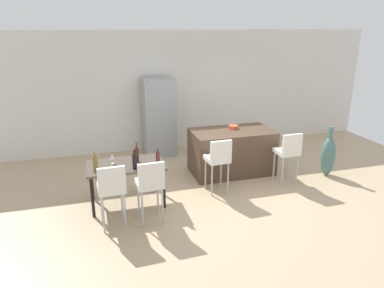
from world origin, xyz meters
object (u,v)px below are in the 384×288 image
object	(u,v)px
kitchen_island	(231,152)
dining_table	(126,168)
floor_vase	(328,156)
wine_bottle_near	(158,159)
wine_bottle_middle	(135,162)
fruit_bowl	(233,127)
wine_glass_left	(112,157)
wine_bottle_inner	(137,154)
wine_bottle_corner	(95,164)
bar_chair_middle	(289,150)
bar_chair_left	(218,158)
refrigerator	(159,117)
dining_chair_far	(150,182)
dining_chair_near	(112,187)

from	to	relation	value
kitchen_island	dining_table	size ratio (longest dim) A/B	1.30
floor_vase	wine_bottle_near	bearing A→B (deg)	-174.42
wine_bottle_middle	fruit_bowl	xyz separation A→B (m)	(2.23, 1.21, 0.09)
kitchen_island	wine_glass_left	world-z (taller)	kitchen_island
kitchen_island	dining_table	xyz separation A→B (m)	(-2.28, -0.82, 0.21)
kitchen_island	floor_vase	xyz separation A→B (m)	(1.86, -0.71, -0.04)
kitchen_island	floor_vase	bearing A→B (deg)	-20.92
floor_vase	wine_bottle_inner	bearing A→B (deg)	-179.36
dining_table	wine_glass_left	distance (m)	0.30
dining_table	floor_vase	bearing A→B (deg)	1.51
wine_bottle_corner	dining_table	bearing A→B (deg)	21.68
wine_glass_left	bar_chair_middle	bearing A→B (deg)	-2.07
wine_bottle_middle	wine_bottle_near	world-z (taller)	wine_bottle_middle
bar_chair_left	refrigerator	xyz separation A→B (m)	(-0.62, 2.43, 0.22)
dining_chair_far	wine_bottle_corner	world-z (taller)	wine_bottle_corner
dining_table	fruit_bowl	distance (m)	2.56
bar_chair_middle	dining_chair_near	xyz separation A→B (m)	(-3.39, -0.72, 0.00)
bar_chair_left	wine_bottle_near	distance (m)	1.19
dining_chair_near	dining_chair_far	world-z (taller)	same
wine_glass_left	kitchen_island	bearing A→B (deg)	16.42
dining_table	floor_vase	size ratio (longest dim) A/B	1.23
dining_chair_near	dining_chair_far	xyz separation A→B (m)	(0.58, 0.00, 0.00)
wine_bottle_inner	floor_vase	size ratio (longest dim) A/B	0.34
wine_bottle_middle	kitchen_island	bearing A→B (deg)	26.44
dining_chair_near	wine_glass_left	world-z (taller)	dining_chair_near
dining_table	refrigerator	bearing A→B (deg)	66.44
bar_chair_left	wine_bottle_inner	xyz separation A→B (m)	(-1.46, 0.10, 0.18)
wine_bottle_corner	refrigerator	distance (m)	3.02
dining_chair_near	floor_vase	bearing A→B (deg)	11.01
dining_chair_far	wine_bottle_inner	bearing A→B (deg)	96.11
bar_chair_middle	refrigerator	world-z (taller)	refrigerator
dining_table	dining_chair_near	size ratio (longest dim) A/B	1.23
dining_chair_near	wine_bottle_inner	xyz separation A→B (m)	(0.50, 0.82, 0.18)
dining_table	dining_chair_far	world-z (taller)	dining_chair_far
bar_chair_middle	wine_bottle_corner	size ratio (longest dim) A/B	3.13
kitchen_island	fruit_bowl	bearing A→B (deg)	59.74
bar_chair_middle	wine_bottle_middle	distance (m)	2.99
refrigerator	wine_bottle_inner	bearing A→B (deg)	-109.77
bar_chair_middle	wine_bottle_corner	world-z (taller)	wine_bottle_corner
wine_glass_left	fruit_bowl	xyz separation A→B (m)	(2.57, 0.87, 0.09)
dining_table	kitchen_island	bearing A→B (deg)	19.75
wine_glass_left	refrigerator	bearing A→B (deg)	61.48
kitchen_island	bar_chair_middle	bearing A→B (deg)	-46.00
bar_chair_middle	dining_chair_near	bearing A→B (deg)	-168.09
wine_bottle_near	dining_chair_near	bearing A→B (deg)	-147.70
dining_chair_far	refrigerator	world-z (taller)	refrigerator
wine_bottle_inner	fruit_bowl	bearing A→B (deg)	22.42
bar_chair_middle	wine_glass_left	world-z (taller)	bar_chair_middle
wine_glass_left	wine_bottle_inner	bearing A→B (deg)	-2.57
bar_chair_middle	wine_bottle_near	distance (m)	2.61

